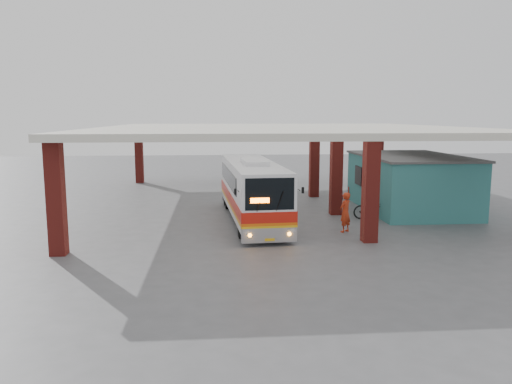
{
  "coord_description": "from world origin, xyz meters",
  "views": [
    {
      "loc": [
        -3.46,
        -23.17,
        5.29
      ],
      "look_at": [
        -1.57,
        0.0,
        1.73
      ],
      "focal_mm": 35.0,
      "sensor_mm": 36.0,
      "label": 1
    }
  ],
  "objects_px": {
    "coach_bus": "(252,190)",
    "pedestrian": "(345,212)",
    "red_chair": "(347,194)",
    "motorcycle": "(374,208)"
  },
  "relations": [
    {
      "from": "coach_bus",
      "to": "motorcycle",
      "type": "height_order",
      "value": "coach_bus"
    },
    {
      "from": "motorcycle",
      "to": "pedestrian",
      "type": "relative_size",
      "value": 1.18
    },
    {
      "from": "pedestrian",
      "to": "red_chair",
      "type": "xyz_separation_m",
      "value": [
        2.48,
        8.93,
        -0.55
      ]
    },
    {
      "from": "red_chair",
      "to": "motorcycle",
      "type": "bearing_deg",
      "value": -78.43
    },
    {
      "from": "coach_bus",
      "to": "pedestrian",
      "type": "distance_m",
      "value": 5.09
    },
    {
      "from": "coach_bus",
      "to": "pedestrian",
      "type": "relative_size",
      "value": 5.98
    },
    {
      "from": "motorcycle",
      "to": "red_chair",
      "type": "relative_size",
      "value": 2.73
    },
    {
      "from": "coach_bus",
      "to": "pedestrian",
      "type": "xyz_separation_m",
      "value": [
        4.06,
        -3.0,
        -0.66
      ]
    },
    {
      "from": "pedestrian",
      "to": "red_chair",
      "type": "relative_size",
      "value": 2.31
    },
    {
      "from": "coach_bus",
      "to": "pedestrian",
      "type": "bearing_deg",
      "value": -39.96
    }
  ]
}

